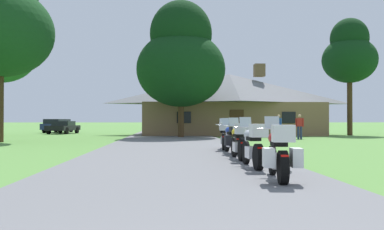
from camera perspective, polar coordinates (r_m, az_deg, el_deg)
The scene contains 16 objects.
ground_plane at distance 21.81m, azimuth -2.61°, elevation -4.04°, with size 500.00×500.00×0.00m, color #56893D.
asphalt_driveway at distance 19.82m, azimuth -2.55°, elevation -4.29°, with size 6.40×80.00×0.06m, color slate.
motorcycle_red_nearest_to_camera at distance 8.81m, azimuth 11.41°, elevation -4.97°, with size 0.85×2.08×1.30m.
motorcycle_silver_second_in_row at distance 11.13m, azimuth 8.04°, elevation -4.04°, with size 0.66×2.08×1.30m.
motorcycle_yellow_third_in_row at distance 13.43m, azimuth 6.16°, elevation -3.47°, with size 0.66×2.08×1.30m.
motorcycle_blue_fourth_in_row at distance 15.79m, azimuth 5.32°, elevation -3.10°, with size 0.81×2.08×1.30m.
motorcycle_silver_farthest_in_row at distance 18.02m, azimuth 4.22°, elevation -2.77°, with size 0.69×2.08×1.30m.
stone_lodge at distance 37.95m, azimuth 4.95°, elevation 1.52°, with size 15.64×8.49×6.22m.
bystander_red_shirt_near_lodge at distance 30.05m, azimuth 14.01°, elevation -1.33°, with size 0.53×0.31×1.67m.
bystander_blue_shirt_beside_signpost at distance 30.70m, azimuth 11.37°, elevation -1.32°, with size 0.37×0.49×1.67m.
tree_by_lodge_front at distance 31.74m, azimuth -1.47°, elevation 7.44°, with size 6.47×6.47×10.00m.
tree_left_far at distance 39.71m, azimuth -23.95°, elevation 8.56°, with size 5.93×5.93×11.52m.
tree_left_near at distance 28.01m, azimuth -23.97°, elevation 11.42°, with size 6.13×6.13×11.15m.
tree_right_of_lodge at distance 39.74m, azimuth 20.05°, elevation 7.58°, with size 4.63×4.63×10.03m.
parked_navy_suv_far_left at distance 47.02m, azimuth -17.28°, elevation -1.28°, with size 2.53×4.83×1.40m.
parked_black_sedan_far_left at distance 42.66m, azimuth -16.61°, elevation -1.52°, with size 2.47×4.44×1.20m.
Camera 1 is at (-0.22, -1.78, 1.26)m, focal length 40.45 mm.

